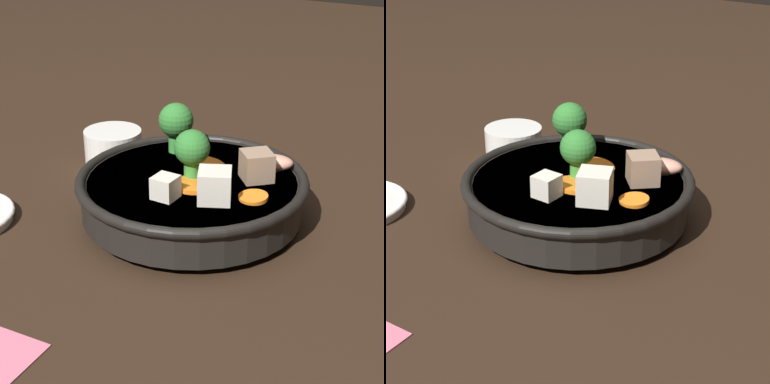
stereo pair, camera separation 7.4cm
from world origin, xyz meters
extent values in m
plane|color=black|center=(0.00, 0.00, 0.00)|extent=(3.00, 3.00, 0.00)
cylinder|color=black|center=(0.00, 0.00, 0.01)|extent=(0.14, 0.14, 0.01)
cylinder|color=black|center=(0.00, 0.00, 0.03)|extent=(0.25, 0.25, 0.04)
torus|color=black|center=(0.00, 0.00, 0.05)|extent=(0.27, 0.27, 0.01)
cylinder|color=brown|center=(0.00, 0.00, 0.04)|extent=(0.24, 0.24, 0.02)
cylinder|color=orange|center=(0.04, 0.00, 0.05)|extent=(0.05, 0.05, 0.01)
cylinder|color=orange|center=(-0.01, -0.08, 0.05)|extent=(0.05, 0.05, 0.01)
cylinder|color=orange|center=(-0.02, -0.01, 0.05)|extent=(0.06, 0.06, 0.01)
cylinder|color=green|center=(0.06, 0.06, 0.06)|extent=(0.02, 0.02, 0.03)
sphere|color=#2D752D|center=(0.06, 0.06, 0.09)|extent=(0.04, 0.04, 0.04)
cylinder|color=green|center=(0.00, 0.00, 0.06)|extent=(0.02, 0.02, 0.02)
sphere|color=#2D752D|center=(0.00, 0.00, 0.09)|extent=(0.04, 0.04, 0.04)
cube|color=#9E7F66|center=(0.04, -0.06, 0.07)|extent=(0.05, 0.05, 0.03)
cube|color=silver|center=(-0.03, -0.05, 0.07)|extent=(0.05, 0.05, 0.03)
cube|color=silver|center=(-0.06, 0.00, 0.06)|extent=(0.02, 0.02, 0.02)
ellipsoid|color=#EA9E84|center=(0.07, -0.07, 0.06)|extent=(0.05, 0.06, 0.02)
cylinder|color=white|center=(0.09, 0.18, 0.02)|extent=(0.08, 0.08, 0.05)
cylinder|color=brown|center=(0.09, 0.18, 0.04)|extent=(0.07, 0.07, 0.00)
camera|label=1|loc=(-0.57, -0.34, 0.36)|focal=60.00mm
camera|label=2|loc=(-0.53, -0.40, 0.36)|focal=60.00mm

